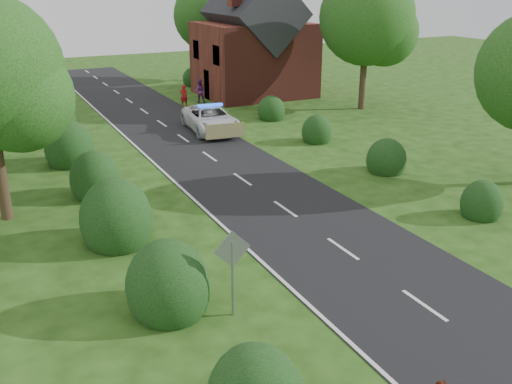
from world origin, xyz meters
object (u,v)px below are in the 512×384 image
pedestrian_purple (200,91)px  road_sign (232,261)px  police_van (211,119)px  pedestrian_red (184,96)px

pedestrian_purple → road_sign: bearing=88.6°
police_van → pedestrian_purple: pedestrian_purple is taller
police_van → pedestrian_purple: bearing=78.6°
pedestrian_red → road_sign: bearing=69.5°
police_van → pedestrian_red: (1.01, 7.53, 0.02)m
pedestrian_red → pedestrian_purple: size_ratio=0.90×
police_van → pedestrian_purple: (2.51, 8.25, 0.11)m
road_sign → pedestrian_purple: (9.58, 27.10, -0.79)m
pedestrian_purple → pedestrian_red: bearing=43.9°
pedestrian_red → pedestrian_purple: (1.50, 0.73, 0.09)m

